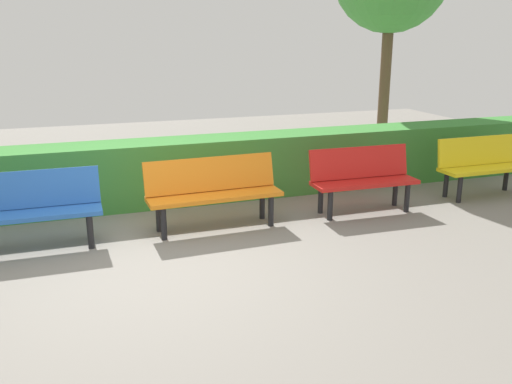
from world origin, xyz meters
The scene contains 6 objects.
ground_plane centered at (0.00, 0.00, 0.00)m, with size 19.41×19.41×0.00m, color gray.
bench_yellow centered at (-5.07, -1.00, 0.48)m, with size 1.40×0.45×0.86m.
bench_red centered at (-3.01, -0.91, 0.48)m, with size 1.44×0.50×0.86m.
bench_orange centered at (-0.96, -0.95, 0.48)m, with size 1.66×0.52×0.86m.
bench_blue centered at (1.06, -0.94, 0.48)m, with size 1.38×0.48×0.86m.
hedge_row centered at (-0.93, -2.16, 0.44)m, with size 15.41×0.68×0.89m, color #387F33.
Camera 1 is at (0.65, 5.31, 2.32)m, focal length 38.36 mm.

